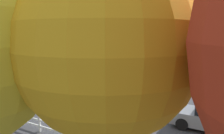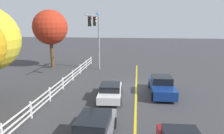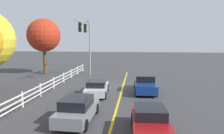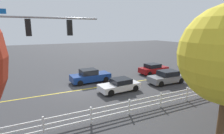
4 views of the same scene
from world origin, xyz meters
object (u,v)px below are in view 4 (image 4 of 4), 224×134
car_3 (167,77)px  car_1 (120,85)px  car_2 (153,69)px  car_0 (90,76)px

car_3 → car_1: bearing=1.4°
car_2 → car_3: (1.44, 4.12, 0.02)m
car_1 → car_3: 6.06m
car_0 → car_1: bearing=-71.0°
car_2 → car_3: bearing=-111.5°
car_1 → car_3: (-6.06, 0.03, 0.09)m
car_3 → car_2: bearing=-107.6°
car_1 → car_3: size_ratio=0.99×
car_2 → car_3: size_ratio=0.97×
car_0 → car_3: car_0 is taller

